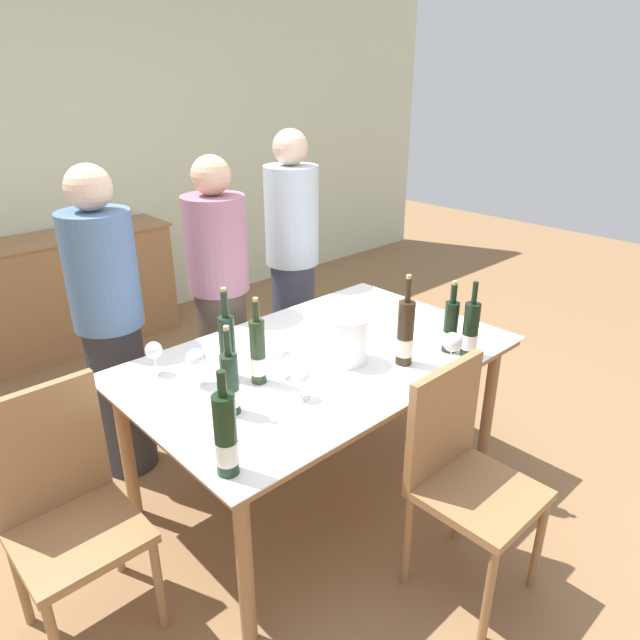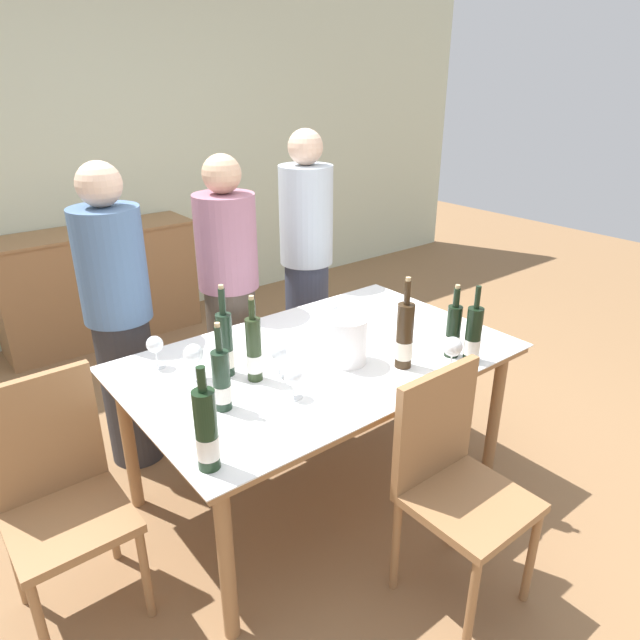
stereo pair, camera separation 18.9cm
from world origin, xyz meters
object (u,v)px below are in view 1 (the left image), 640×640
wine_bottle_0 (405,334)px  chair_left_end (64,501)px  person_guest_left (220,302)px  wine_glass_4 (196,360)px  sideboard_cabinet (74,292)px  dining_table (320,368)px  wine_bottle_3 (470,331)px  person_guest_right (293,265)px  wine_glass_3 (452,343)px  chair_near_front (462,467)px  wine_bottle_2 (230,385)px  wine_glass_1 (154,352)px  wine_bottle_5 (226,437)px  wine_bottle_6 (450,327)px  person_host (111,329)px  wine_glass_2 (282,354)px  wine_bottle_4 (257,353)px  wine_glass_5 (325,310)px  wine_bottle_1 (228,349)px  ice_bucket (347,338)px  wine_glass_0 (301,379)px

wine_bottle_0 → chair_left_end: 1.50m
person_guest_left → wine_glass_4: bearing=-130.3°
sideboard_cabinet → dining_table: sideboard_cabinet is taller
wine_bottle_3 → person_guest_right: bearing=85.4°
wine_glass_3 → chair_near_front: 0.56m
wine_bottle_2 → wine_bottle_3: 1.13m
wine_glass_1 → wine_glass_3: wine_glass_3 is taller
sideboard_cabinet → wine_bottle_0: 2.86m
wine_bottle_5 → wine_bottle_6: size_ratio=1.08×
person_host → wine_glass_2: bearing=-67.2°
wine_bottle_0 → person_guest_left: size_ratio=0.26×
wine_bottle_4 → wine_glass_2: wine_bottle_4 is taller
wine_bottle_0 → wine_glass_5: wine_bottle_0 is taller
wine_bottle_6 → wine_glass_2: wine_bottle_6 is taller
wine_glass_5 → person_host: 1.06m
dining_table → person_host: 1.05m
wine_bottle_0 → wine_glass_4: size_ratio=2.57×
sideboard_cabinet → person_host: person_host is taller
wine_glass_1 → wine_bottle_6: bearing=-33.6°
person_guest_right → wine_glass_1: bearing=-156.2°
wine_glass_1 → wine_glass_3: size_ratio=0.97×
wine_bottle_1 → wine_bottle_5: (-0.37, -0.52, -0.00)m
wine_glass_3 → person_guest_right: size_ratio=0.09×
wine_glass_1 → sideboard_cabinet: bearing=78.9°
wine_glass_4 → wine_glass_5: 0.81m
ice_bucket → wine_glass_4: ice_bucket is taller
wine_bottle_6 → chair_left_end: bearing=164.2°
ice_bucket → wine_bottle_3: size_ratio=0.60×
wine_bottle_2 → wine_glass_5: size_ratio=2.72×
wine_bottle_1 → chair_left_end: (-0.75, -0.02, -0.35)m
wine_glass_1 → chair_left_end: bearing=-153.1°
sideboard_cabinet → person_host: 1.73m
sideboard_cabinet → wine_bottle_5: size_ratio=4.00×
wine_bottle_2 → wine_glass_1: size_ratio=2.43×
wine_bottle_0 → wine_bottle_3: 0.32m
wine_bottle_2 → wine_bottle_5: 0.36m
wine_bottle_5 → person_guest_right: person_guest_right is taller
dining_table → wine_bottle_4: 0.40m
wine_glass_5 → wine_bottle_3: bearing=-69.9°
wine_bottle_0 → wine_glass_2: bearing=150.4°
wine_bottle_1 → person_guest_left: size_ratio=0.26×
chair_left_end → person_host: bearing=53.4°
dining_table → wine_bottle_5: (-0.79, -0.41, 0.20)m
wine_glass_4 → chair_near_front: chair_near_front is taller
wine_glass_1 → person_guest_right: person_guest_right is taller
wine_glass_4 → chair_left_end: (-0.62, -0.07, -0.32)m
wine_glass_1 → wine_glass_2: bearing=-46.6°
wine_bottle_4 → wine_glass_0: size_ratio=2.86×
dining_table → sideboard_cabinet: bearing=95.0°
wine_bottle_3 → wine_bottle_6: wine_bottle_3 is taller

